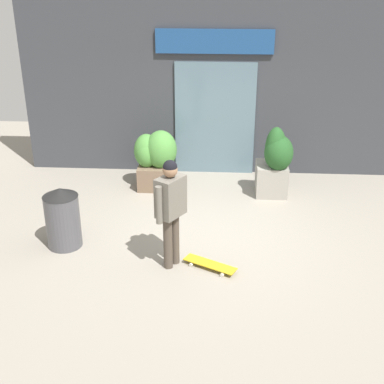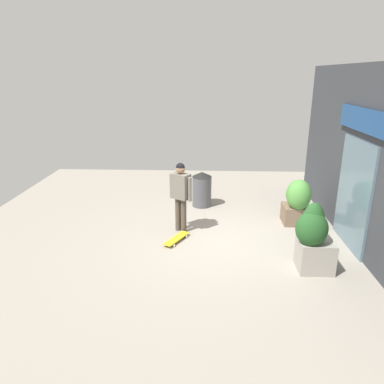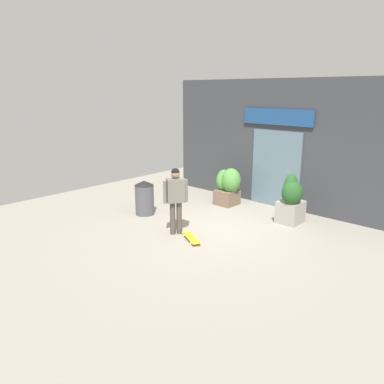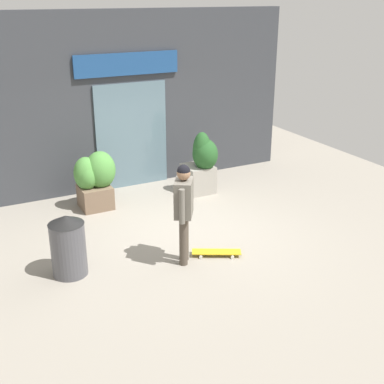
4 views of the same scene
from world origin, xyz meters
TOP-DOWN VIEW (x-y plane):
  - ground_plane at (0.00, 0.00)m, footprint 12.00×12.00m
  - building_facade at (0.00, 2.87)m, footprint 7.55×0.31m
  - skateboarder at (-0.48, -0.89)m, footprint 0.44×0.52m
  - skateboard at (0.08, -0.95)m, footprint 0.80×0.55m
  - planter_box_left at (1.19, 1.65)m, footprint 0.64×0.74m
  - planter_box_right at (-1.08, 1.89)m, footprint 0.82×0.62m
  - trash_bin at (-2.18, -0.43)m, footprint 0.54×0.54m

SIDE VIEW (x-z plane):
  - ground_plane at x=0.00m, z-range 0.00..0.00m
  - skateboard at x=0.08m, z-range 0.02..0.10m
  - trash_bin at x=-2.18m, z-range 0.00..0.97m
  - planter_box_right at x=-1.08m, z-range 0.05..1.19m
  - planter_box_left at x=1.19m, z-range -0.01..1.32m
  - skateboarder at x=-0.48m, z-range 0.18..1.81m
  - building_facade at x=0.00m, z-range -0.02..3.69m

